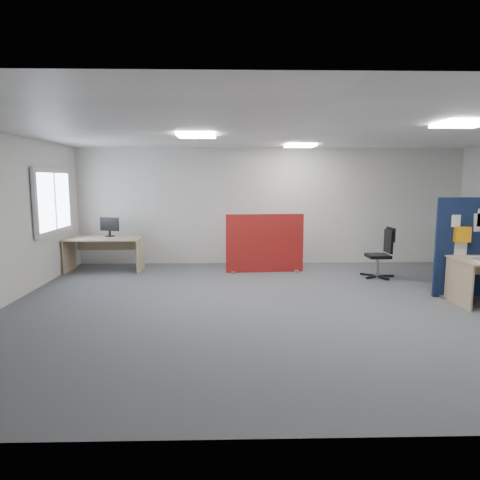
{
  "coord_description": "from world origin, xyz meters",
  "views": [
    {
      "loc": [
        -0.97,
        -6.52,
        1.96
      ],
      "look_at": [
        -0.8,
        0.33,
        1.0
      ],
      "focal_mm": 32.0,
      "sensor_mm": 36.0,
      "label": 1
    }
  ],
  "objects_px": {
    "second_desk": "(105,246)",
    "red_divider": "(265,244)",
    "office_chair": "(383,250)",
    "monitor_second": "(109,226)"
  },
  "relations": [
    {
      "from": "second_desk",
      "to": "monitor_second",
      "type": "xyz_separation_m",
      "value": [
        0.07,
        0.16,
        0.41
      ]
    },
    {
      "from": "second_desk",
      "to": "monitor_second",
      "type": "bearing_deg",
      "value": 67.38
    },
    {
      "from": "red_divider",
      "to": "second_desk",
      "type": "relative_size",
      "value": 1.05
    },
    {
      "from": "red_divider",
      "to": "office_chair",
      "type": "distance_m",
      "value": 2.42
    },
    {
      "from": "second_desk",
      "to": "office_chair",
      "type": "relative_size",
      "value": 1.59
    },
    {
      "from": "red_divider",
      "to": "monitor_second",
      "type": "distance_m",
      "value": 3.43
    },
    {
      "from": "second_desk",
      "to": "red_divider",
      "type": "bearing_deg",
      "value": -3.97
    },
    {
      "from": "red_divider",
      "to": "office_chair",
      "type": "xyz_separation_m",
      "value": [
        2.35,
        -0.58,
        -0.05
      ]
    },
    {
      "from": "second_desk",
      "to": "office_chair",
      "type": "height_order",
      "value": "office_chair"
    },
    {
      "from": "monitor_second",
      "to": "office_chair",
      "type": "height_order",
      "value": "monitor_second"
    }
  ]
}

